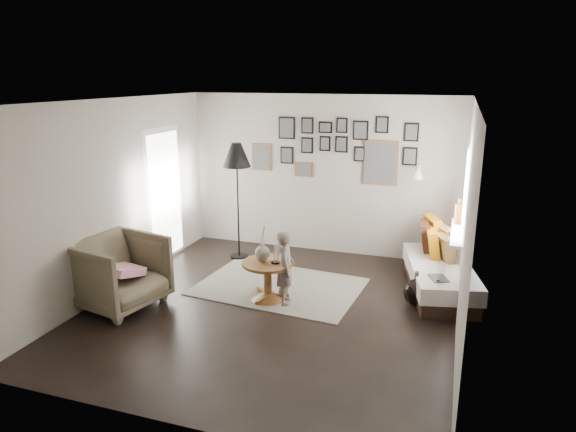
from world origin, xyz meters
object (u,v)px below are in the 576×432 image
(floor_lamp, at_px, (237,159))
(child, at_px, (286,268))
(pedestal_table, at_px, (268,282))
(magazine_basket, at_px, (121,288))
(daybed, at_px, (440,271))
(vase, at_px, (262,250))
(armchair, at_px, (119,273))
(demijohn_large, at_px, (416,292))
(demijohn_small, at_px, (436,300))

(floor_lamp, distance_m, child, 2.22)
(pedestal_table, bearing_deg, magazine_basket, -159.75)
(daybed, distance_m, magazine_basket, 4.32)
(vase, distance_m, floor_lamp, 1.91)
(pedestal_table, relative_size, child, 0.69)
(armchair, bearing_deg, vase, -51.86)
(daybed, distance_m, armchair, 4.30)
(magazine_basket, relative_size, demijohn_large, 0.84)
(pedestal_table, bearing_deg, vase, 165.96)
(pedestal_table, height_order, vase, vase)
(magazine_basket, xyz_separation_m, child, (2.07, 0.64, 0.30))
(magazine_basket, bearing_deg, floor_lamp, 69.15)
(magazine_basket, height_order, demijohn_small, demijohn_small)
(armchair, distance_m, floor_lamp, 2.56)
(daybed, bearing_deg, demijohn_small, -102.96)
(daybed, relative_size, floor_lamp, 1.03)
(daybed, distance_m, floor_lamp, 3.46)
(magazine_basket, xyz_separation_m, demijohn_small, (3.95, 0.99, -0.03))
(armchair, distance_m, magazine_basket, 0.30)
(demijohn_large, bearing_deg, child, -163.70)
(floor_lamp, distance_m, demijohn_large, 3.37)
(pedestal_table, relative_size, demijohn_large, 1.45)
(daybed, xyz_separation_m, demijohn_small, (-0.00, -0.75, -0.12))
(pedestal_table, relative_size, daybed, 0.35)
(daybed, height_order, floor_lamp, floor_lamp)
(vase, distance_m, magazine_basket, 1.93)
(vase, distance_m, demijohn_small, 2.30)
(daybed, height_order, demijohn_small, daybed)
(pedestal_table, height_order, magazine_basket, pedestal_table)
(demijohn_small, distance_m, child, 1.94)
(daybed, xyz_separation_m, floor_lamp, (-3.17, 0.32, 1.34))
(armchair, bearing_deg, demijohn_large, -59.01)
(vase, bearing_deg, demijohn_small, 7.75)
(daybed, height_order, magazine_basket, daybed)
(magazine_basket, distance_m, demijohn_small, 4.07)
(floor_lamp, bearing_deg, demijohn_large, -18.10)
(floor_lamp, relative_size, demijohn_small, 4.41)
(vase, distance_m, child, 0.39)
(vase, bearing_deg, pedestal_table, -14.04)
(pedestal_table, xyz_separation_m, magazine_basket, (-1.81, -0.67, -0.05))
(daybed, distance_m, demijohn_large, 0.69)
(pedestal_table, distance_m, demijohn_large, 1.92)
(pedestal_table, distance_m, demijohn_small, 2.16)
(demijohn_small, relative_size, child, 0.43)
(pedestal_table, height_order, armchair, armchair)
(magazine_basket, bearing_deg, pedestal_table, 20.25)
(armchair, distance_m, demijohn_small, 4.04)
(demijohn_small, bearing_deg, magazine_basket, -165.93)
(floor_lamp, relative_size, magazine_basket, 4.75)
(pedestal_table, height_order, demijohn_large, pedestal_table)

